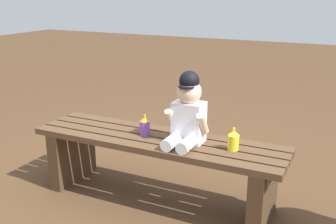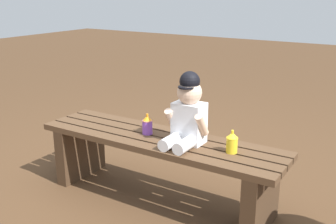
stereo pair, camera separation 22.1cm
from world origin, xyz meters
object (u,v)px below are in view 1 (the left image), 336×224
object	(u,v)px
child_figure	(188,112)
sippy_cup_left	(145,125)
sippy_cup_right	(233,140)
park_bench	(157,158)

from	to	relation	value
child_figure	sippy_cup_left	bearing A→B (deg)	178.34
child_figure	sippy_cup_right	size ratio (longest dim) A/B	3.26
park_bench	sippy_cup_right	size ratio (longest dim) A/B	12.12
child_figure	park_bench	bearing A→B (deg)	-179.74
park_bench	sippy_cup_left	world-z (taller)	sippy_cup_left
park_bench	sippy_cup_left	size ratio (longest dim) A/B	12.12
park_bench	sippy_cup_right	distance (m)	0.49
park_bench	sippy_cup_right	world-z (taller)	sippy_cup_right
park_bench	child_figure	distance (m)	0.36
sippy_cup_left	child_figure	bearing A→B (deg)	-1.66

